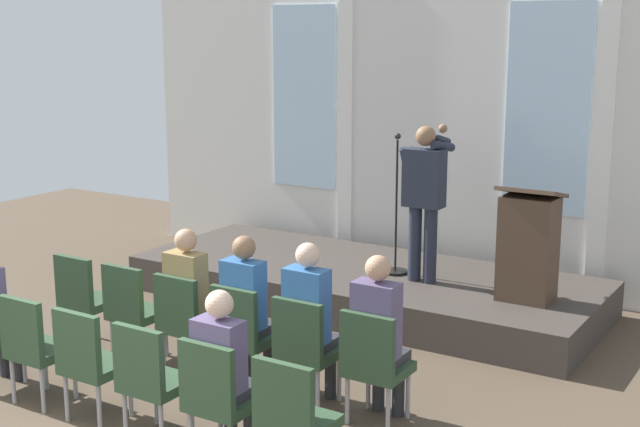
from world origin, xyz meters
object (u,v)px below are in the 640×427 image
chair_r0_c1 (132,306)px  chair_r0_c5 (374,361)px  chair_r0_c0 (84,295)px  chair_r1_c1 (34,343)px  audience_r0_c4 (310,316)px  chair_r1_c4 (217,394)px  audience_r1_c4 (224,366)px  audience_r0_c2 (190,293)px  audience_r0_c3 (247,304)px  chair_r0_c2 (185,318)px  chair_r0_c4 (305,345)px  audience_r0_c5 (379,331)px  speaker (424,192)px  chair_r1_c3 (150,375)px  chair_r1_c5 (292,415)px  mic_stand (396,243)px  chair_r1_c2 (89,358)px  chair_r0_c3 (242,331)px

chair_r0_c1 → chair_r0_c5: size_ratio=1.00×
chair_r0_c0 → chair_r1_c1: (0.64, -1.13, 0.00)m
chair_r0_c1 → audience_r0_c4: 1.92m
chair_r1_c4 → audience_r1_c4: (-0.00, 0.08, 0.18)m
audience_r0_c2 → audience_r0_c3: bearing=-0.1°
chair_r0_c2 → chair_r0_c4: size_ratio=1.00×
audience_r0_c2 → chair_r0_c5: 1.92m
chair_r0_c4 → audience_r0_c4: 0.24m
audience_r0_c5 → chair_r0_c5: bearing=-90.0°
chair_r1_c4 → chair_r1_c1: bearing=180.0°
chair_r0_c2 → audience_r0_c5: bearing=2.4°
audience_r0_c2 → audience_r1_c4: (1.27, -1.13, -0.03)m
speaker → chair_r0_c5: speaker is taller
chair_r0_c4 → chair_r1_c3: same height
chair_r0_c1 → audience_r0_c5: bearing=1.8°
chair_r1_c4 → chair_r1_c5: size_ratio=1.00×
audience_r0_c4 → chair_r1_c3: size_ratio=1.47×
mic_stand → chair_r0_c1: mic_stand is taller
chair_r1_c3 → chair_r1_c4: (0.64, 0.00, 0.00)m
chair_r0_c4 → audience_r0_c4: audience_r0_c4 is taller
chair_r0_c4 → chair_r0_c2: bearing=180.0°
chair_r0_c0 → chair_r0_c1: 0.64m
audience_r0_c2 → audience_r0_c3: audience_r0_c3 is taller
audience_r0_c5 → chair_r1_c3: size_ratio=1.45×
chair_r1_c1 → audience_r1_c4: 1.92m
chair_r1_c2 → chair_r1_c4: 1.27m
speaker → chair_r1_c3: bearing=-97.0°
chair_r0_c0 → chair_r1_c4: 2.78m
chair_r1_c2 → chair_r1_c4: (1.27, 0.00, 0.00)m
audience_r0_c5 → chair_r1_c5: (0.00, -1.21, -0.22)m
chair_r0_c0 → chair_r0_c3: (1.91, 0.00, 0.00)m
chair_r1_c5 → audience_r1_c4: bearing=172.5°
chair_r0_c1 → chair_r0_c3: (1.27, 0.00, 0.00)m
chair_r0_c3 → audience_r0_c3: 0.23m
speaker → chair_r0_c1: bearing=-123.7°
audience_r1_c4 → audience_r0_c5: bearing=60.6°
chair_r0_c0 → audience_r0_c3: 1.92m
chair_r0_c3 → chair_r0_c4: same height
chair_r0_c0 → audience_r0_c5: 3.19m
mic_stand → chair_r0_c4: mic_stand is taller
mic_stand → chair_r1_c5: bearing=-72.7°
speaker → audience_r1_c4: 3.70m
chair_r0_c1 → chair_r0_c0: bearing=180.0°
chair_r0_c1 → chair_r0_c4: bearing=0.0°
audience_r0_c3 → audience_r0_c4: bearing=-0.1°
audience_r0_c3 → audience_r0_c2: bearing=179.9°
chair_r0_c4 → chair_r0_c5: 0.64m
chair_r1_c2 → audience_r1_c4: (1.27, 0.08, 0.18)m
chair_r1_c3 → audience_r1_c4: 0.67m
audience_r0_c4 → chair_r0_c5: (0.64, -0.08, -0.23)m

